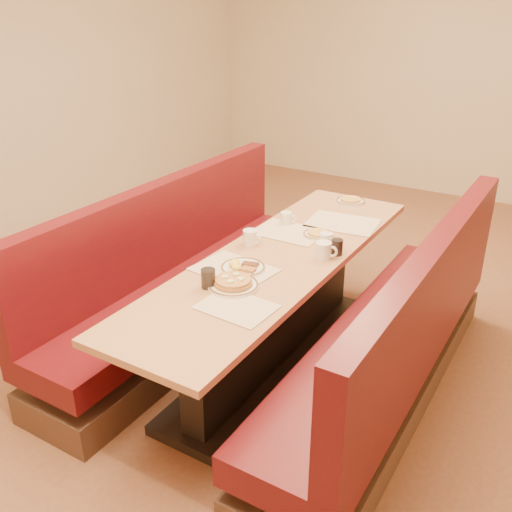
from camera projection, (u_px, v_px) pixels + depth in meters
The scene contains 19 objects.
ground at pixel (276, 363), 3.64m from camera, with size 8.00×8.00×0.00m, color #9E6647.
room_envelope at pixel (282, 41), 2.83m from camera, with size 6.04×8.04×2.82m.
diner_table at pixel (277, 312), 3.48m from camera, with size 0.70×2.50×0.75m.
booth_left at pixel (183, 285), 3.84m from camera, with size 0.55×2.50×1.05m.
booth_right at pixel (393, 349), 3.14m from camera, with size 0.55×2.50×1.05m.
placemat_near_left at pixel (234, 269), 3.16m from camera, with size 0.43×0.32×0.00m, color beige.
placemat_near_right at pixel (237, 307), 2.78m from camera, with size 0.36×0.27×0.00m, color beige.
placemat_far_left at pixel (289, 232), 3.66m from camera, with size 0.43×0.32×0.00m, color beige.
placemat_far_right at pixel (342, 223), 3.80m from camera, with size 0.45×0.34×0.00m, color beige.
pancake_plate at pixel (233, 284), 2.97m from camera, with size 0.27×0.27×0.06m.
eggs_plate at pixel (242, 267), 3.16m from camera, with size 0.25×0.25×0.05m.
extra_plate_mid at pixel (318, 234), 3.60m from camera, with size 0.19×0.19×0.04m.
extra_plate_far at pixel (350, 201), 4.18m from camera, with size 0.21×0.21×0.04m.
coffee_mug_a at pixel (324, 250), 3.28m from camera, with size 0.13×0.09×0.10m.
coffee_mug_b at pixel (251, 237), 3.46m from camera, with size 0.12×0.09×0.09m.
coffee_mug_c at pixel (327, 240), 3.44m from camera, with size 0.11×0.08×0.08m.
coffee_mug_d at pixel (287, 218), 3.78m from camera, with size 0.11×0.08×0.08m.
soda_tumbler_near at pixel (208, 278), 2.95m from camera, with size 0.08×0.08×0.10m.
soda_tumbler_mid at pixel (337, 247), 3.33m from camera, with size 0.07×0.07×0.10m.
Camera 1 is at (1.46, -2.65, 2.14)m, focal length 40.00 mm.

